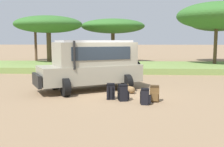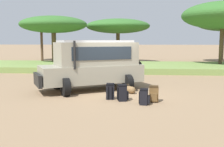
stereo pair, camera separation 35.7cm
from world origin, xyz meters
name	(u,v)px [view 2 (the right image)]	position (x,y,z in m)	size (l,w,h in m)	color
ground_plane	(114,93)	(0.00, 0.00, 0.00)	(320.00, 320.00, 0.00)	#8C7051
grass_bank	(124,67)	(0.00, 10.19, 0.22)	(120.00, 7.00, 0.44)	olive
safari_vehicle	(93,64)	(-1.09, 0.69, 1.29)	(5.31, 4.05, 2.44)	gray
backpack_beside_front_wheel	(154,94)	(1.72, -1.70, 0.32)	(0.38, 0.38, 0.65)	brown
backpack_cluster_center	(144,97)	(1.33, -2.17, 0.30)	(0.43, 0.38, 0.61)	black
backpack_near_rear_wheel	(110,91)	(-0.05, -1.34, 0.32)	(0.36, 0.43, 0.66)	black
backpack_outermost	(122,93)	(0.47, -1.59, 0.32)	(0.49, 0.46, 0.66)	black
duffel_bag_low_black_case	(128,89)	(0.65, 0.02, 0.16)	(0.70, 0.64, 0.43)	brown
acacia_tree_left_mid	(41,26)	(-10.55, 19.33, 4.23)	(4.49, 3.89, 4.79)	brown
acacia_tree_centre_back	(53,25)	(-6.87, 12.63, 3.93)	(6.40, 5.87, 4.76)	brown
acacia_tree_right_mid	(118,26)	(-1.01, 16.75, 3.98)	(6.90, 6.71, 4.78)	brown
acacia_tree_far_right	(222,15)	(8.25, 11.41, 4.56)	(6.79, 7.07, 5.70)	brown
acacia_tree_distant_right	(224,23)	(10.76, 18.91, 4.45)	(6.16, 5.74, 5.41)	brown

